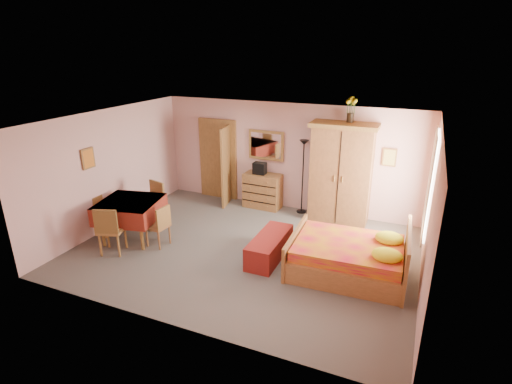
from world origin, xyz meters
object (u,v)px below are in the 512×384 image
at_px(sunflower_vase, 351,110).
at_px(wardrobe, 341,173).
at_px(chest_of_drawers, 263,191).
at_px(wall_mirror, 266,145).
at_px(chair_west, 104,216).
at_px(floor_lamp, 303,177).
at_px(chair_south, 112,229).
at_px(bed, 348,248).
at_px(chair_north, 151,205).
at_px(bench, 270,247).
at_px(chair_east, 157,226).
at_px(dining_table, 131,220).
at_px(stereo, 260,168).

bearing_deg(sunflower_vase, wardrobe, -135.36).
distance_m(chest_of_drawers, wardrobe, 2.05).
xyz_separation_m(wall_mirror, chair_west, (-2.55, -2.98, -1.13)).
distance_m(floor_lamp, wardrobe, 0.96).
distance_m(wardrobe, chair_south, 5.02).
height_order(bed, chair_west, bed).
relative_size(floor_lamp, chair_west, 2.17).
bearing_deg(bed, chest_of_drawers, 136.17).
bearing_deg(chair_north, chair_south, 107.16).
relative_size(bench, chair_east, 1.57).
distance_m(floor_lamp, chair_south, 4.43).
bearing_deg(bed, chair_east, -175.18).
xyz_separation_m(wall_mirror, chair_north, (-1.85, -2.26, -1.04)).
distance_m(wall_mirror, dining_table, 3.63).
relative_size(chest_of_drawers, chair_east, 1.07).
bearing_deg(chair_east, floor_lamp, -32.45).
relative_size(bed, bench, 1.49).
bearing_deg(dining_table, wardrobe, 35.23).
xyz_separation_m(chair_west, chair_east, (1.37, 0.03, 0.02)).
bearing_deg(wall_mirror, chair_south, -114.99).
bearing_deg(sunflower_vase, chair_east, -138.85).
xyz_separation_m(wardrobe, chair_north, (-3.78, -2.02, -0.63)).
bearing_deg(wall_mirror, chair_west, -128.41).
height_order(wall_mirror, chair_north, wall_mirror).
bearing_deg(chair_south, bench, -0.50).
bearing_deg(stereo, bench, -63.09).
xyz_separation_m(bench, chair_north, (-2.95, 0.27, 0.28)).
bearing_deg(chair_west, dining_table, 96.58).
relative_size(bench, dining_table, 1.17).
bearing_deg(sunflower_vase, floor_lamp, 179.21).
bearing_deg(wardrobe, bench, -111.18).
height_order(dining_table, chair_south, chair_south).
relative_size(chest_of_drawers, bed, 0.45).
bearing_deg(chair_south, chair_north, 72.11).
distance_m(stereo, bed, 3.50).
relative_size(dining_table, chair_west, 1.40).
distance_m(floor_lamp, sunflower_vase, 1.94).
bearing_deg(dining_table, stereo, 56.49).
bearing_deg(stereo, bed, -40.25).
height_order(dining_table, chair_west, dining_table).
height_order(bed, bench, bed).
distance_m(sunflower_vase, chair_north, 4.85).
height_order(chest_of_drawers, stereo, stereo).
bearing_deg(wall_mirror, floor_lamp, -6.03).
bearing_deg(floor_lamp, chair_south, -129.66).
bearing_deg(dining_table, floor_lamp, 44.10).
bearing_deg(bed, dining_table, -176.69).
height_order(dining_table, chair_north, chair_north).
bearing_deg(stereo, wardrobe, -0.54).
bearing_deg(chair_north, sunflower_vase, -135.98).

